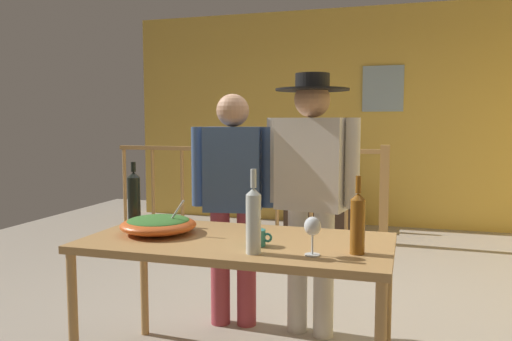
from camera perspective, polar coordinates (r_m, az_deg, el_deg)
ground_plane at (r=3.87m, az=5.95°, el=-15.37°), size 8.62×8.62×0.00m
back_wall at (r=6.90m, az=11.32°, el=5.86°), size 6.28×0.10×2.86m
framed_picture at (r=6.83m, az=14.10°, el=8.93°), size 0.52×0.03×0.59m
stair_railing at (r=6.03m, az=2.78°, el=-1.14°), size 3.40×0.10×1.12m
tv_console at (r=6.71m, az=7.26°, el=-4.48°), size 0.90×0.40×0.43m
flat_screen_tv at (r=6.61m, az=7.26°, el=-0.26°), size 0.65×0.12×0.48m
serving_table at (r=2.70m, az=-2.13°, el=-9.10°), size 1.60×0.80×0.76m
salad_bowl at (r=2.86m, az=-10.92°, el=-5.93°), size 0.42×0.42×0.21m
wine_glass at (r=2.35m, az=6.38°, el=-6.43°), size 0.08×0.08×0.18m
wine_bottle_dark at (r=3.16m, az=-13.57°, el=-2.89°), size 0.08×0.08×0.37m
wine_bottle_amber at (r=2.41m, az=11.37°, el=-5.71°), size 0.07×0.07×0.37m
wine_bottle_clear at (r=2.37m, az=-0.29°, el=-5.49°), size 0.07×0.07×0.40m
mug_teal at (r=2.54m, az=0.15°, el=-7.56°), size 0.12×0.09×0.08m
person_standing_left at (r=3.38m, az=-2.60°, el=-2.39°), size 0.55×0.28×1.56m
person_standing_right at (r=3.23m, az=6.25°, el=-1.03°), size 0.61×0.46×1.68m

